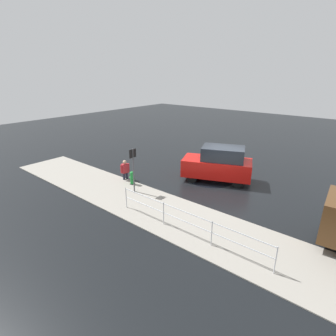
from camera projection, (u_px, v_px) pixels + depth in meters
ground_plane at (222, 187)px, 14.60m from camera, size 60.00×60.00×0.00m
kerb_strip at (176, 217)px, 11.54m from camera, size 24.00×3.20×0.04m
moving_hatchback at (218, 164)px, 15.14m from camera, size 4.25×3.06×2.06m
fire_hydrant at (132, 178)px, 14.76m from camera, size 0.42×0.31×0.80m
pedestrian at (125, 169)px, 15.34m from camera, size 0.33×0.55×1.22m
metal_railing at (186, 219)px, 10.04m from camera, size 6.84×0.04×1.05m
sign_post at (133, 164)px, 13.44m from camera, size 0.07×0.44×2.40m
puddle_patch at (210, 178)px, 15.79m from camera, size 2.90×2.90×0.01m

